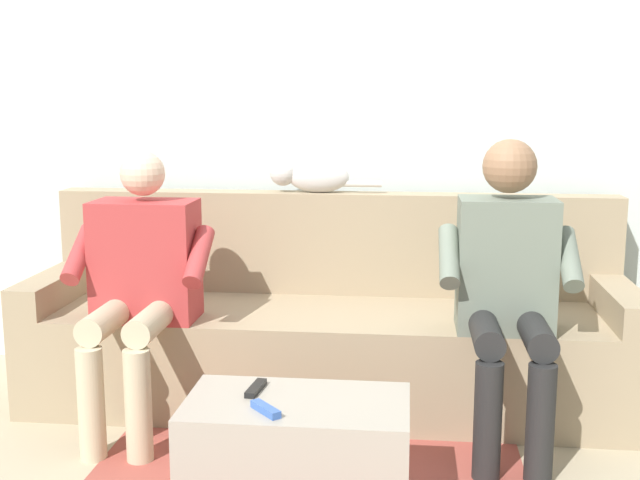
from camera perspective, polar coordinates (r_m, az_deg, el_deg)
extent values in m
plane|color=tan|center=(3.01, -0.83, -16.16)|extent=(8.00, 8.00, 0.00)
cube|color=silver|center=(3.85, 1.31, 9.15)|extent=(5.49, 0.06, 2.53)
cube|color=#9E896B|center=(3.48, 0.40, -8.60)|extent=(2.29, 0.59, 0.43)
cube|color=#9E896B|center=(3.76, 0.99, -3.41)|extent=(2.58, 0.15, 0.90)
cube|color=#9E896B|center=(3.55, 20.59, -7.76)|extent=(0.15, 0.59, 0.56)
cube|color=#9E896B|center=(3.77, -18.47, -6.57)|extent=(0.15, 0.59, 0.56)
cube|color=#A89E8E|center=(2.66, -1.65, -15.22)|extent=(0.72, 0.41, 0.38)
cube|color=slate|center=(3.19, 13.10, -1.74)|extent=(0.37, 0.24, 0.52)
sphere|color=#936B4C|center=(3.13, 13.39, 5.15)|extent=(0.21, 0.21, 0.21)
cylinder|color=black|center=(3.05, 15.08, -6.35)|extent=(0.11, 0.41, 0.11)
cylinder|color=black|center=(3.03, 11.69, -6.33)|extent=(0.11, 0.41, 0.11)
cylinder|color=black|center=(2.95, 15.44, -12.51)|extent=(0.10, 0.10, 0.43)
cylinder|color=black|center=(2.92, 11.87, -12.55)|extent=(0.10, 0.10, 0.43)
cylinder|color=slate|center=(3.14, 17.35, -1.28)|extent=(0.08, 0.27, 0.22)
cylinder|color=slate|center=(3.08, 9.19, -1.14)|extent=(0.08, 0.27, 0.22)
cube|color=#B23838|center=(3.34, -12.32, -1.43)|extent=(0.41, 0.24, 0.49)
sphere|color=beige|center=(3.29, -12.56, 4.66)|extent=(0.18, 0.18, 0.18)
cylinder|color=#C6B793|center=(3.17, -11.82, -5.60)|extent=(0.11, 0.41, 0.11)
cylinder|color=#C6B793|center=(3.23, -14.87, -5.43)|extent=(0.11, 0.41, 0.11)
cylinder|color=#C6B793|center=(3.07, -12.84, -11.47)|extent=(0.10, 0.10, 0.43)
cylinder|color=#C6B793|center=(3.13, -16.01, -11.18)|extent=(0.10, 0.10, 0.43)
cylinder|color=#B23838|center=(3.19, -8.64, -1.17)|extent=(0.08, 0.27, 0.22)
cylinder|color=#B23838|center=(3.35, -16.75, -0.95)|extent=(0.08, 0.27, 0.22)
ellipsoid|color=silver|center=(3.68, -0.11, 4.52)|extent=(0.28, 0.11, 0.14)
sphere|color=silver|center=(3.70, -2.67, 4.82)|extent=(0.12, 0.12, 0.12)
cone|color=silver|center=(3.73, -2.51, 5.61)|extent=(0.04, 0.04, 0.04)
cone|color=silver|center=(3.67, -2.65, 5.53)|extent=(0.04, 0.04, 0.04)
cylinder|color=silver|center=(3.67, 3.02, 4.03)|extent=(0.18, 0.03, 0.03)
cube|color=black|center=(2.67, -4.60, -10.50)|extent=(0.05, 0.15, 0.02)
cube|color=#3860B7|center=(2.50, -3.90, -11.96)|extent=(0.11, 0.12, 0.02)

